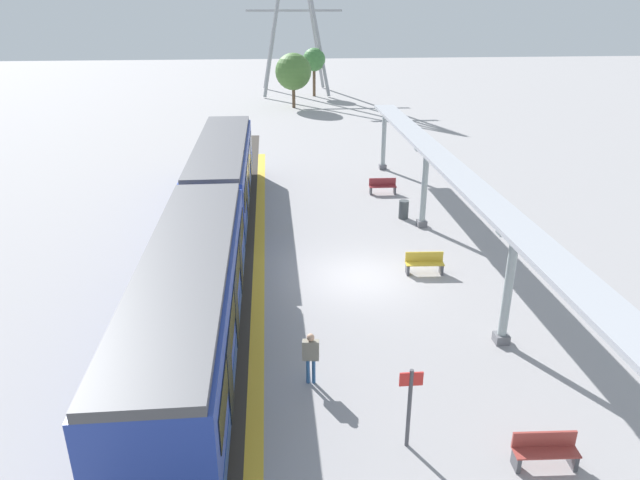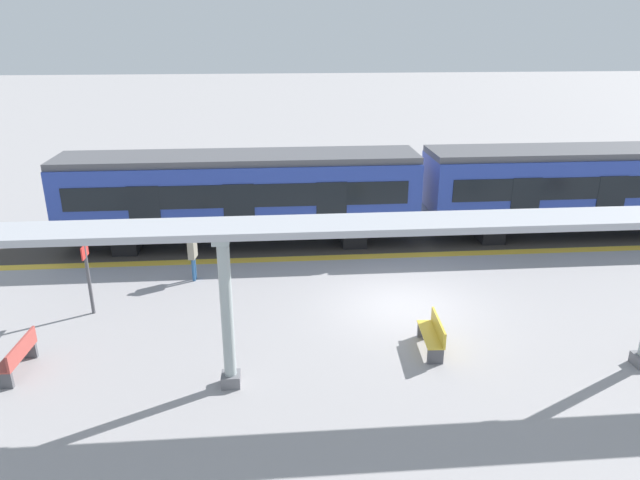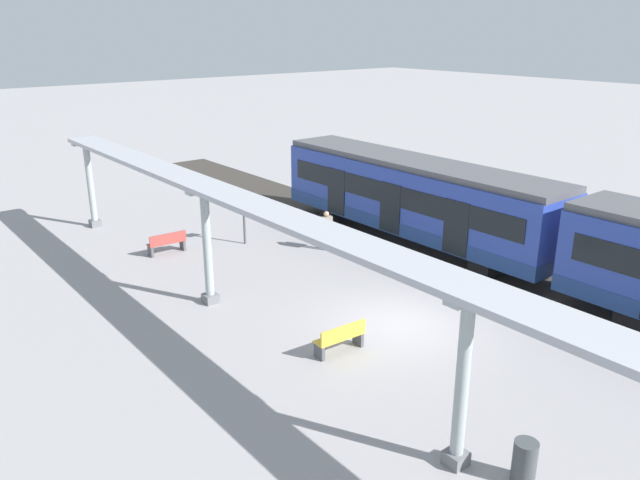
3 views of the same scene
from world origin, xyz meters
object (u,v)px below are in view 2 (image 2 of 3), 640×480
Objects in this scene: bench_far_end at (433,334)px; train_far_carriage at (593,189)px; train_near_carriage at (241,197)px; canopy_pillar_second at (227,311)px; bench_mid_platform at (18,356)px; passenger_waiting_near_edge at (193,252)px; platform_info_sign at (88,272)px.

train_far_carriage is at bearing 134.13° from bench_far_end.
train_far_carriage reaches higher than bench_far_end.
train_far_carriage is 8.73× the size of bench_far_end.
train_near_carriage is 9.54m from canopy_pillar_second.
train_far_carriage is 8.76× the size of bench_mid_platform.
train_near_carriage is at bearing 156.81° from passenger_waiting_near_edge.
passenger_waiting_near_edge is (3.39, -15.33, -0.83)m from train_far_carriage.
train_far_carriage is 6.04× the size of platform_info_sign.
bench_far_end is 0.69× the size of platform_info_sign.
train_near_carriage is 3.48× the size of canopy_pillar_second.
platform_info_sign is 1.37× the size of passenger_waiting_near_edge.
bench_mid_platform is at bearing -34.74° from passenger_waiting_near_edge.
canopy_pillar_second is 2.51× the size of bench_far_end.
platform_info_sign reaches higher than bench_mid_platform.
platform_info_sign is (-2.83, -9.39, 0.89)m from bench_far_end.
passenger_waiting_near_edge reaches higher than bench_mid_platform.
bench_mid_platform is (8.56, -5.04, -1.39)m from train_near_carriage.
canopy_pillar_second is at bearing -77.13° from bench_far_end.
platform_info_sign is (-4.00, -4.25, -0.61)m from canopy_pillar_second.
platform_info_sign is at bearing -106.76° from bench_far_end.
bench_far_end is at bearing 73.24° from platform_info_sign.
canopy_pillar_second reaches higher than platform_info_sign.
canopy_pillar_second is at bearing -55.27° from train_far_carriage.
train_near_carriage is 10.03m from bench_mid_platform.
train_far_carriage reaches higher than platform_info_sign.
bench_far_end is at bearing 91.10° from bench_mid_platform.
passenger_waiting_near_edge is (-2.15, 2.69, -0.32)m from platform_info_sign.
bench_mid_platform is (-0.98, -5.15, -1.49)m from canopy_pillar_second.
train_far_carriage is at bearing 107.09° from platform_info_sign.
canopy_pillar_second is 1.74× the size of platform_info_sign.
train_near_carriage is 1.00× the size of train_far_carriage.
bench_mid_platform and bench_far_end have the same top height.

